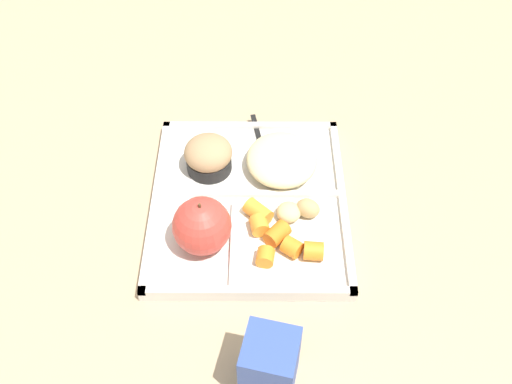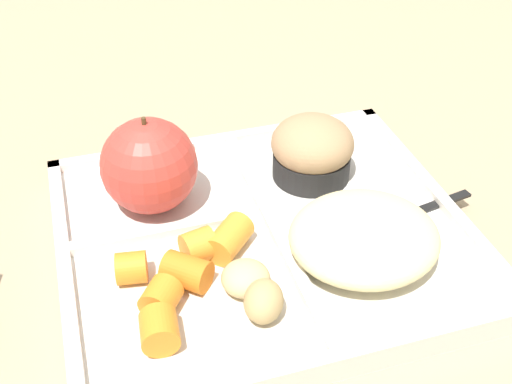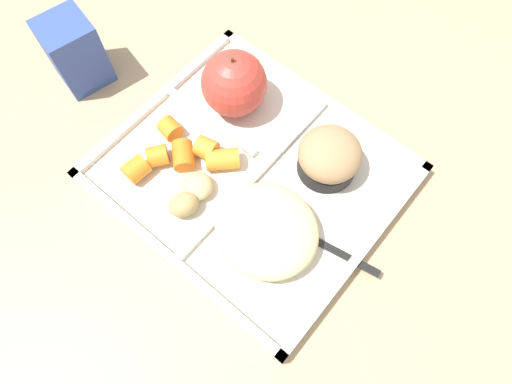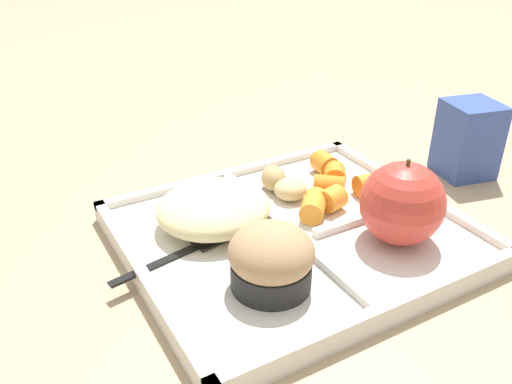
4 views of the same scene
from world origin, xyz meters
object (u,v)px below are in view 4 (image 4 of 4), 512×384
(bran_muffin, at_px, (271,259))
(plastic_fork, at_px, (191,249))
(lunch_tray, at_px, (295,236))
(green_apple, at_px, (402,203))
(milk_carton, at_px, (468,139))

(bran_muffin, relative_size, plastic_fork, 0.50)
(lunch_tray, bearing_deg, bran_muffin, 43.56)
(green_apple, bearing_deg, lunch_tray, -38.25)
(green_apple, relative_size, milk_carton, 0.92)
(green_apple, height_order, bran_muffin, green_apple)
(lunch_tray, relative_size, green_apple, 3.78)
(lunch_tray, distance_m, plastic_fork, 0.10)
(bran_muffin, xyz_separation_m, plastic_fork, (0.04, -0.08, -0.02))
(green_apple, distance_m, bran_muffin, 0.14)
(bran_muffin, relative_size, milk_carton, 0.79)
(bran_muffin, xyz_separation_m, milk_carton, (-0.32, -0.08, 0.00))
(green_apple, relative_size, plastic_fork, 0.59)
(bran_muffin, height_order, milk_carton, milk_carton)
(milk_carton, bearing_deg, bran_muffin, 27.93)
(lunch_tray, height_order, bran_muffin, bran_muffin)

